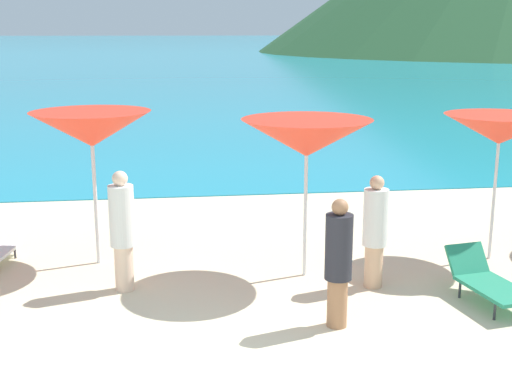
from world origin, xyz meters
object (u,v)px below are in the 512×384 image
at_px(lounge_chair_0, 488,280).
at_px(umbrella_3, 307,138).
at_px(umbrella_2, 91,129).
at_px(beachgoer_0, 375,229).
at_px(beachgoer_4, 338,261).
at_px(umbrella_4, 500,130).
at_px(beachgoer_2, 122,228).

bearing_deg(lounge_chair_0, umbrella_3, 139.18).
distance_m(umbrella_2, beachgoer_0, 4.49).
bearing_deg(beachgoer_4, umbrella_4, -60.81).
xyz_separation_m(umbrella_4, beachgoer_4, (-3.08, -2.19, -1.24)).
bearing_deg(lounge_chair_0, beachgoer_2, 157.62).
bearing_deg(umbrella_3, umbrella_2, 162.95).
height_order(umbrella_4, beachgoer_0, umbrella_4).
xyz_separation_m(lounge_chair_0, beachgoer_2, (-4.90, 1.08, 0.60)).
xyz_separation_m(umbrella_2, beachgoer_0, (4.02, -1.55, -1.28)).
relative_size(umbrella_3, lounge_chair_0, 1.61).
bearing_deg(umbrella_4, umbrella_3, -173.34).
bearing_deg(beachgoer_0, umbrella_4, 55.35).
relative_size(umbrella_2, beachgoer_4, 1.47).
bearing_deg(beachgoer_0, umbrella_2, -168.90).
bearing_deg(umbrella_2, beachgoer_4, -41.29).
distance_m(beachgoer_0, beachgoer_4, 1.50).
height_order(umbrella_3, umbrella_4, umbrella_3).
xyz_separation_m(lounge_chair_0, beachgoer_4, (-2.21, -0.48, 0.55)).
distance_m(lounge_chair_0, beachgoer_2, 5.05).
distance_m(umbrella_3, beachgoer_4, 2.20).
bearing_deg(umbrella_2, umbrella_3, -17.05).
bearing_deg(beachgoer_0, beachgoer_4, -92.04).
xyz_separation_m(beachgoer_0, beachgoer_4, (-0.84, -1.24, 0.00)).
xyz_separation_m(umbrella_2, lounge_chair_0, (5.38, -2.31, -1.83)).
relative_size(beachgoer_0, beachgoer_4, 1.00).
distance_m(beachgoer_2, beachgoer_4, 3.12).
bearing_deg(umbrella_4, beachgoer_0, -156.86).
distance_m(lounge_chair_0, beachgoer_0, 1.65).
height_order(lounge_chair_0, beachgoer_4, beachgoer_4).
height_order(umbrella_2, beachgoer_0, umbrella_2).
relative_size(umbrella_2, beachgoer_2, 1.39).
distance_m(umbrella_4, beachgoer_0, 2.73).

